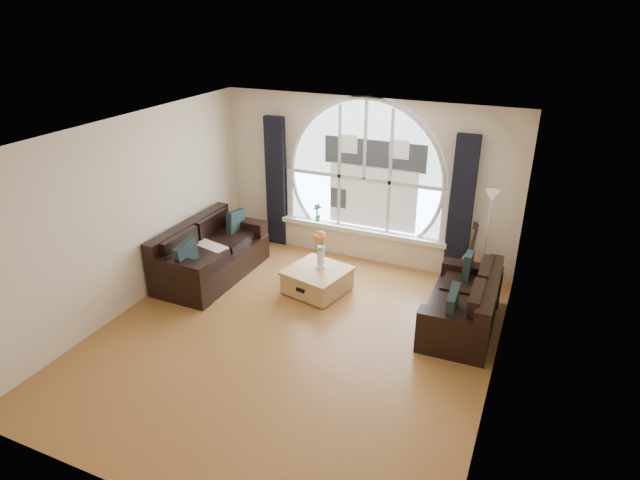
{
  "coord_description": "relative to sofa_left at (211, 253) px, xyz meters",
  "views": [
    {
      "loc": [
        2.71,
        -5.27,
        4.1
      ],
      "look_at": [
        0.0,
        0.9,
        1.05
      ],
      "focal_mm": 30.17,
      "sensor_mm": 36.0,
      "label": 1
    }
  ],
  "objects": [
    {
      "name": "sofa_left",
      "position": [
        0.0,
        0.0,
        0.0
      ],
      "size": [
        1.0,
        1.97,
        0.87
      ],
      "primitive_type": "cube",
      "rotation": [
        0.0,
        0.0,
        -0.01
      ],
      "color": "black",
      "rests_on": "ground"
    },
    {
      "name": "sofa_right",
      "position": [
        3.91,
        0.14,
        0.0
      ],
      "size": [
        0.9,
        1.73,
        0.76
      ],
      "primitive_type": "cube",
      "rotation": [
        0.0,
        0.0,
        0.03
      ],
      "color": "black",
      "rests_on": "ground"
    },
    {
      "name": "floor_lamp",
      "position": [
        4.0,
        1.28,
        0.4
      ],
      "size": [
        0.24,
        0.24,
        1.6
      ],
      "primitive_type": "cube",
      "color": "#B2B2B2",
      "rests_on": "ground"
    },
    {
      "name": "wall_back",
      "position": [
        1.95,
        1.69,
        0.95
      ],
      "size": [
        5.0,
        0.01,
        2.7
      ],
      "primitive_type": "cube",
      "color": "beige",
      "rests_on": "ground"
    },
    {
      "name": "window_sill",
      "position": [
        1.95,
        1.59,
        0.11
      ],
      "size": [
        2.9,
        0.22,
        0.08
      ],
      "primitive_type": "cube",
      "color": "white",
      "rests_on": "wall_back"
    },
    {
      "name": "attic_slope",
      "position": [
        4.15,
        -1.06,
        1.95
      ],
      "size": [
        0.92,
        5.5,
        0.72
      ],
      "primitive_type": "cube",
      "color": "silver",
      "rests_on": "ground"
    },
    {
      "name": "curtain_left",
      "position": [
        0.35,
        1.57,
        0.75
      ],
      "size": [
        0.35,
        0.12,
        2.3
      ],
      "primitive_type": "cube",
      "color": "black",
      "rests_on": "ground"
    },
    {
      "name": "wall_front",
      "position": [
        1.95,
        -3.81,
        0.95
      ],
      "size": [
        5.0,
        0.01,
        2.7
      ],
      "primitive_type": "cube",
      "color": "beige",
      "rests_on": "ground"
    },
    {
      "name": "neighbor_house",
      "position": [
        2.1,
        1.65,
        1.1
      ],
      "size": [
        1.7,
        0.02,
        1.5
      ],
      "primitive_type": "cube",
      "color": "silver",
      "rests_on": "wall_back"
    },
    {
      "name": "wall_right",
      "position": [
        4.45,
        -1.06,
        0.95
      ],
      "size": [
        0.01,
        5.5,
        2.7
      ],
      "primitive_type": "cube",
      "color": "beige",
      "rests_on": "ground"
    },
    {
      "name": "throw_blanket",
      "position": [
        0.01,
        -0.2,
        0.1
      ],
      "size": [
        0.66,
        0.66,
        0.1
      ],
      "primitive_type": "cube",
      "rotation": [
        0.0,
        0.0,
        -0.24
      ],
      "color": "silver",
      "rests_on": "sofa_left"
    },
    {
      "name": "arched_window",
      "position": [
        1.95,
        1.66,
        1.23
      ],
      "size": [
        2.6,
        0.06,
        2.15
      ],
      "primitive_type": "cube",
      "color": "silver",
      "rests_on": "wall_back"
    },
    {
      "name": "vase_flowers",
      "position": [
        1.76,
        0.3,
        0.36
      ],
      "size": [
        0.24,
        0.24,
        0.7
      ],
      "primitive_type": "cube",
      "color": "white",
      "rests_on": "coffee_chest"
    },
    {
      "name": "coffee_chest",
      "position": [
        1.74,
        0.21,
        -0.19
      ],
      "size": [
        1.01,
        1.01,
        0.41
      ],
      "primitive_type": "cube",
      "rotation": [
        0.0,
        0.0,
        -0.23
      ],
      "color": "tan",
      "rests_on": "ground"
    },
    {
      "name": "ground",
      "position": [
        1.95,
        -1.06,
        -0.4
      ],
      "size": [
        5.0,
        5.5,
        0.01
      ],
      "primitive_type": "cube",
      "color": "brown",
      "rests_on": "ground"
    },
    {
      "name": "wall_left",
      "position": [
        -0.55,
        -1.06,
        0.95
      ],
      "size": [
        0.01,
        5.5,
        2.7
      ],
      "primitive_type": "cube",
      "color": "beige",
      "rests_on": "ground"
    },
    {
      "name": "curtain_right",
      "position": [
        3.55,
        1.57,
        0.75
      ],
      "size": [
        0.35,
        0.12,
        2.3
      ],
      "primitive_type": "cube",
      "color": "black",
      "rests_on": "ground"
    },
    {
      "name": "guitar",
      "position": [
        3.81,
        1.46,
        0.13
      ],
      "size": [
        0.42,
        0.34,
        1.06
      ],
      "primitive_type": "cube",
      "rotation": [
        0.0,
        0.0,
        -0.33
      ],
      "color": "brown",
      "rests_on": "ground"
    },
    {
      "name": "ceiling",
      "position": [
        1.95,
        -1.06,
        2.3
      ],
      "size": [
        5.0,
        5.5,
        0.01
      ],
      "primitive_type": "cube",
      "color": "silver",
      "rests_on": "ground"
    },
    {
      "name": "potted_plant",
      "position": [
        1.13,
        1.59,
        0.31
      ],
      "size": [
        0.19,
        0.15,
        0.31
      ],
      "primitive_type": "imported",
      "rotation": [
        0.0,
        0.0,
        -0.27
      ],
      "color": "#1E6023",
      "rests_on": "window_sill"
    },
    {
      "name": "window_frame",
      "position": [
        1.95,
        1.63,
        1.23
      ],
      "size": [
        2.76,
        0.08,
        2.15
      ],
      "primitive_type": "cube",
      "color": "white",
      "rests_on": "wall_back"
    }
  ]
}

